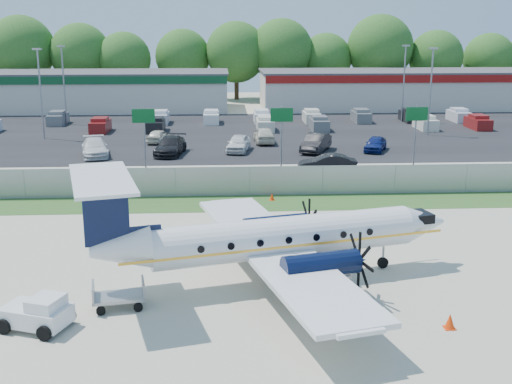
{
  "coord_description": "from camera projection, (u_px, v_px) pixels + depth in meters",
  "views": [
    {
      "loc": [
        -1.89,
        -28.17,
        11.12
      ],
      "look_at": [
        0.0,
        6.0,
        2.3
      ],
      "focal_mm": 45.0,
      "sensor_mm": 36.0,
      "label": 1
    }
  ],
  "objects": [
    {
      "name": "parked_car_c",
      "position": [
        239.0,
        152.0,
        58.97
      ],
      "size": [
        2.65,
        4.82,
        1.55
      ],
      "primitive_type": "imported",
      "rotation": [
        0.0,
        0.0,
        -0.19
      ],
      "color": "silver",
      "rests_on": "ground"
    },
    {
      "name": "ground",
      "position": [
        263.0,
        271.0,
        30.11
      ],
      "size": [
        170.0,
        170.0,
        0.0
      ],
      "primitive_type": "plane",
      "color": "#BEB9A1",
      "rests_on": "ground"
    },
    {
      "name": "building_west",
      "position": [
        59.0,
        91.0,
        88.1
      ],
      "size": [
        46.4,
        12.4,
        5.24
      ],
      "color": "beige",
      "rests_on": "ground"
    },
    {
      "name": "road_car_mid",
      "position": [
        327.0,
        173.0,
        50.25
      ],
      "size": [
        4.66,
        1.86,
        1.51
      ],
      "primitive_type": "imported",
      "rotation": [
        0.0,
        0.0,
        -1.63
      ],
      "color": "black",
      "rests_on": "ground"
    },
    {
      "name": "sign_right",
      "position": [
        416.0,
        122.0,
        52.1
      ],
      "size": [
        1.8,
        0.26,
        5.0
      ],
      "color": "gray",
      "rests_on": "ground"
    },
    {
      "name": "tree_line",
      "position": [
        232.0,
        99.0,
        101.66
      ],
      "size": [
        112.0,
        6.0,
        14.0
      ],
      "primitive_type": null,
      "color": "#295C1B",
      "rests_on": "ground"
    },
    {
      "name": "cone_nose",
      "position": [
        450.0,
        321.0,
        24.32
      ],
      "size": [
        0.42,
        0.42,
        0.6
      ],
      "color": "#F43807",
      "rests_on": "ground"
    },
    {
      "name": "sign_mid",
      "position": [
        282.0,
        123.0,
        51.52
      ],
      "size": [
        1.8,
        0.26,
        5.0
      ],
      "color": "gray",
      "rests_on": "ground"
    },
    {
      "name": "light_pole_nw",
      "position": [
        40.0,
        87.0,
        64.47
      ],
      "size": [
        0.9,
        0.35,
        9.09
      ],
      "color": "gray",
      "rests_on": "ground"
    },
    {
      "name": "perimeter_fence",
      "position": [
        249.0,
        181.0,
        43.4
      ],
      "size": [
        120.0,
        0.06,
        1.99
      ],
      "color": "gray",
      "rests_on": "ground"
    },
    {
      "name": "cone_starboard_wing",
      "position": [
        272.0,
        197.0,
        42.37
      ],
      "size": [
        0.35,
        0.35,
        0.49
      ],
      "color": "#F43807",
      "rests_on": "ground"
    },
    {
      "name": "pushback_tug",
      "position": [
        39.0,
        313.0,
        24.23
      ],
      "size": [
        2.83,
        2.48,
        1.33
      ],
      "color": "silver",
      "rests_on": "ground"
    },
    {
      "name": "light_pole_ne",
      "position": [
        431.0,
        85.0,
        66.61
      ],
      "size": [
        0.9,
        0.35,
        9.09
      ],
      "color": "gray",
      "rests_on": "ground"
    },
    {
      "name": "parking_lot",
      "position": [
        239.0,
        134.0,
        68.78
      ],
      "size": [
        170.0,
        32.0,
        0.02
      ],
      "primitive_type": "cube",
      "color": "black",
      "rests_on": "ground"
    },
    {
      "name": "parked_car_b",
      "position": [
        171.0,
        155.0,
        57.62
      ],
      "size": [
        2.95,
        5.71,
        1.58
      ],
      "primitive_type": "imported",
      "rotation": [
        0.0,
        0.0,
        -0.14
      ],
      "color": "black",
      "rests_on": "ground"
    },
    {
      "name": "sign_left",
      "position": [
        144.0,
        124.0,
        50.93
      ],
      "size": [
        1.8,
        0.26,
        5.0
      ],
      "color": "gray",
      "rests_on": "ground"
    },
    {
      "name": "parked_car_g",
      "position": [
        264.0,
        143.0,
        63.44
      ],
      "size": [
        2.0,
        4.74,
        1.6
      ],
      "primitive_type": "imported",
      "rotation": [
        0.0,
        0.0,
        3.17
      ],
      "color": "beige",
      "rests_on": "ground"
    },
    {
      "name": "parked_car_e",
      "position": [
        375.0,
        151.0,
        59.16
      ],
      "size": [
        3.11,
        4.37,
        1.38
      ],
      "primitive_type": "imported",
      "rotation": [
        0.0,
        0.0,
        -0.41
      ],
      "color": "navy",
      "rests_on": "ground"
    },
    {
      "name": "light_pole_se",
      "position": [
        404.0,
        78.0,
        76.28
      ],
      "size": [
        0.9,
        0.35,
        9.09
      ],
      "color": "gray",
      "rests_on": "ground"
    },
    {
      "name": "parked_car_a",
      "position": [
        95.0,
        156.0,
        56.87
      ],
      "size": [
        3.3,
        5.71,
        1.56
      ],
      "primitive_type": "imported",
      "rotation": [
        0.0,
        0.0,
        0.22
      ],
      "color": "silver",
      "rests_on": "ground"
    },
    {
      "name": "access_road",
      "position": [
        247.0,
        178.0,
        48.48
      ],
      "size": [
        170.0,
        8.0,
        0.02
      ],
      "primitive_type": "cube",
      "color": "black",
      "rests_on": "ground"
    },
    {
      "name": "baggage_cart_far",
      "position": [
        329.0,
        274.0,
        28.61
      ],
      "size": [
        1.94,
        1.34,
        0.94
      ],
      "color": "gray",
      "rests_on": "ground"
    },
    {
      "name": "far_parking_rows",
      "position": [
        237.0,
        127.0,
        73.62
      ],
      "size": [
        56.0,
        10.0,
        1.6
      ],
      "primitive_type": null,
      "color": "gray",
      "rests_on": "ground"
    },
    {
      "name": "grass_verge",
      "position": [
        251.0,
        203.0,
        41.71
      ],
      "size": [
        170.0,
        4.0,
        0.02
      ],
      "primitive_type": "cube",
      "color": "#2D561E",
      "rests_on": "ground"
    },
    {
      "name": "building_east",
      "position": [
        417.0,
        89.0,
        90.77
      ],
      "size": [
        44.4,
        12.4,
        5.24
      ],
      "color": "beige",
      "rests_on": "ground"
    },
    {
      "name": "light_pole_sw",
      "position": [
        64.0,
        79.0,
        74.14
      ],
      "size": [
        0.9,
        0.35,
        9.09
      ],
      "color": "gray",
      "rests_on": "ground"
    },
    {
      "name": "aircraft",
      "position": [
        277.0,
        238.0,
        28.43
      ],
      "size": [
        17.46,
        17.08,
        5.33
      ],
      "color": "silver",
      "rests_on": "ground"
    },
    {
      "name": "parked_car_f",
      "position": [
        159.0,
        143.0,
        63.53
      ],
      "size": [
        2.41,
        4.13,
        1.32
      ],
      "primitive_type": "imported",
      "rotation": [
        0.0,
        0.0,
        2.91
      ],
      "color": "beige",
      "rests_on": "ground"
    },
    {
      "name": "baggage_cart_near",
      "position": [
        119.0,
        296.0,
        26.08
      ],
      "size": [
        2.28,
        1.6,
        1.1
      ],
      "color": "gray",
      "rests_on": "ground"
    },
    {
      "name": "parked_car_d",
      "position": [
        316.0,
        152.0,
        58.94
      ],
      "size": [
        3.62,
        5.31,
        1.66
      ],
      "primitive_type": "imported",
      "rotation": [
        0.0,
        0.0,
        -0.41
      ],
      "color": "black",
      "rests_on": "ground"
    }
  ]
}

